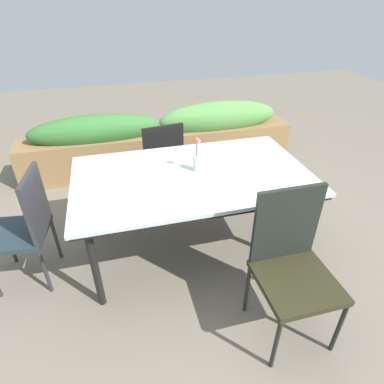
{
  "coord_description": "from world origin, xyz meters",
  "views": [
    {
      "loc": [
        -0.54,
        -2.04,
        2.0
      ],
      "look_at": [
        0.02,
        0.08,
        0.59
      ],
      "focal_mm": 30.2,
      "sensor_mm": 36.0,
      "label": 1
    }
  ],
  "objects_px": {
    "dining_table": "(192,180)",
    "chair_far_side": "(161,156)",
    "flower_vase": "(197,159)",
    "planter_box": "(161,140)",
    "chair_near_right": "(292,260)",
    "chair_end_left": "(26,224)"
  },
  "relations": [
    {
      "from": "chair_far_side",
      "to": "planter_box",
      "type": "xyz_separation_m",
      "value": [
        0.12,
        0.67,
        -0.12
      ]
    },
    {
      "from": "dining_table",
      "to": "chair_far_side",
      "type": "xyz_separation_m",
      "value": [
        -0.11,
        0.89,
        -0.21
      ]
    },
    {
      "from": "flower_vase",
      "to": "planter_box",
      "type": "xyz_separation_m",
      "value": [
        -0.03,
        1.52,
        -0.48
      ]
    },
    {
      "from": "planter_box",
      "to": "flower_vase",
      "type": "bearing_deg",
      "value": -88.81
    },
    {
      "from": "chair_end_left",
      "to": "planter_box",
      "type": "bearing_deg",
      "value": -32.44
    },
    {
      "from": "dining_table",
      "to": "chair_far_side",
      "type": "distance_m",
      "value": 0.92
    },
    {
      "from": "chair_near_right",
      "to": "planter_box",
      "type": "bearing_deg",
      "value": -80.91
    },
    {
      "from": "flower_vase",
      "to": "dining_table",
      "type": "bearing_deg",
      "value": -139.4
    },
    {
      "from": "chair_near_right",
      "to": "flower_vase",
      "type": "height_order",
      "value": "flower_vase"
    },
    {
      "from": "planter_box",
      "to": "chair_far_side",
      "type": "bearing_deg",
      "value": -100.49
    },
    {
      "from": "dining_table",
      "to": "chair_near_right",
      "type": "xyz_separation_m",
      "value": [
        0.41,
        -0.87,
        -0.14
      ]
    },
    {
      "from": "chair_near_right",
      "to": "chair_end_left",
      "type": "bearing_deg",
      "value": -27.33
    },
    {
      "from": "chair_near_right",
      "to": "flower_vase",
      "type": "distance_m",
      "value": 1.03
    },
    {
      "from": "chair_far_side",
      "to": "flower_vase",
      "type": "distance_m",
      "value": 0.93
    },
    {
      "from": "dining_table",
      "to": "chair_far_side",
      "type": "relative_size",
      "value": 2.1
    },
    {
      "from": "chair_far_side",
      "to": "chair_end_left",
      "type": "bearing_deg",
      "value": -150.8
    },
    {
      "from": "chair_far_side",
      "to": "chair_near_right",
      "type": "relative_size",
      "value": 0.86
    },
    {
      "from": "chair_far_side",
      "to": "planter_box",
      "type": "relative_size",
      "value": 0.26
    },
    {
      "from": "chair_end_left",
      "to": "flower_vase",
      "type": "bearing_deg",
      "value": -80.93
    },
    {
      "from": "dining_table",
      "to": "chair_end_left",
      "type": "distance_m",
      "value": 1.28
    },
    {
      "from": "planter_box",
      "to": "chair_near_right",
      "type": "bearing_deg",
      "value": -80.83
    },
    {
      "from": "flower_vase",
      "to": "planter_box",
      "type": "relative_size",
      "value": 0.09
    }
  ]
}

